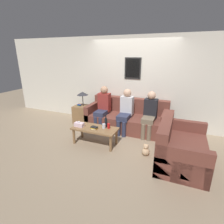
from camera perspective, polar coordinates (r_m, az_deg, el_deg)
ground_plane at (r=4.75m, az=2.76°, el=-7.78°), size 16.00×16.00×0.00m
wall_back at (r=5.29m, az=6.76°, el=9.72°), size 9.00×0.08×2.60m
couch_main at (r=5.10m, az=4.87°, el=-2.25°), size 2.27×0.91×0.86m
couch_side at (r=3.83m, az=21.22°, el=-10.90°), size 0.91×1.43×0.86m
coffee_table at (r=4.23m, az=-5.60°, el=-5.94°), size 1.09×0.49×0.42m
side_table_with_lamp at (r=5.57m, az=-9.73°, el=-0.13°), size 0.45×0.45×1.01m
wine_bottle at (r=4.19m, az=-2.00°, el=-3.39°), size 0.07×0.07×0.31m
drinking_glass at (r=4.15m, az=-2.68°, el=-4.61°), size 0.08×0.08×0.11m
book_stack at (r=4.13m, az=-5.83°, el=-5.15°), size 0.16×0.12×0.06m
soda_can at (r=4.13m, az=-1.11°, el=-4.59°), size 0.07×0.07×0.12m
tissue_box at (r=4.31m, az=-10.66°, el=-4.04°), size 0.23×0.12×0.15m
person_left at (r=5.08m, az=-3.00°, el=2.01°), size 0.34×0.61×1.22m
person_middle at (r=4.80m, az=4.46°, el=0.82°), size 0.34×0.63×1.20m
person_right at (r=4.68m, az=12.21°, el=-0.11°), size 0.34×0.61×1.18m
teddy_bear at (r=3.93m, az=10.96°, el=-12.20°), size 0.17×0.17×0.27m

